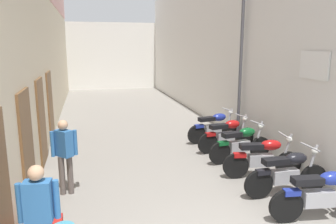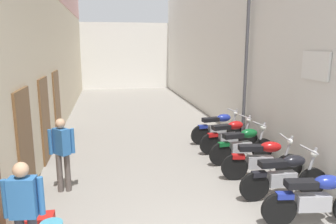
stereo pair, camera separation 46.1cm
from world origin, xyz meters
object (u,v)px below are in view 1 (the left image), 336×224
motorcycle_second (287,172)px  pedestrian_mid_alley (65,151)px  motorcycle_third (263,157)px  motorcycle_fifth (227,134)px  pedestrian_by_doorway (39,214)px  street_lamp (239,53)px  motorcycle_sixth (214,126)px  motorcycle_nearest (322,194)px  motorcycle_fourth (241,143)px

motorcycle_second → pedestrian_mid_alley: bearing=165.0°
motorcycle_second → motorcycle_third: 0.95m
motorcycle_second → pedestrian_mid_alley: pedestrian_mid_alley is taller
motorcycle_fifth → pedestrian_mid_alley: (-4.36, -1.76, 0.42)m
pedestrian_by_doorway → street_lamp: street_lamp is taller
motorcycle_third → motorcycle_sixth: size_ratio=1.00×
motorcycle_nearest → street_lamp: size_ratio=0.39×
motorcycle_second → pedestrian_by_doorway: bearing=-163.7°
motorcycle_sixth → motorcycle_second: bearing=-90.0°
motorcycle_fourth → street_lamp: bearing=68.7°
motorcycle_fourth → pedestrian_by_doorway: 5.66m
motorcycle_nearest → motorcycle_third: 1.95m
motorcycle_fourth → motorcycle_second: bearing=-90.0°
motorcycle_sixth → motorcycle_third: bearing=-90.0°
pedestrian_by_doorway → motorcycle_third: bearing=26.6°
motorcycle_sixth → pedestrian_mid_alley: (-4.36, -2.72, 0.42)m
motorcycle_nearest → motorcycle_fifth: size_ratio=1.00×
motorcycle_second → pedestrian_by_doorway: size_ratio=1.18×
motorcycle_fourth → motorcycle_sixth: (-0.00, 1.84, 0.00)m
motorcycle_second → motorcycle_fifth: 2.94m
motorcycle_fourth → pedestrian_mid_alley: bearing=-168.6°
motorcycle_third → pedestrian_by_doorway: pedestrian_by_doorway is taller
motorcycle_nearest → pedestrian_mid_alley: (-4.36, 2.17, 0.42)m
motorcycle_fourth → motorcycle_fifth: (-0.00, 0.89, 0.00)m
motorcycle_sixth → street_lamp: street_lamp is taller
motorcycle_fifth → motorcycle_nearest: bearing=-90.0°
motorcycle_third → pedestrian_mid_alley: 4.39m
motorcycle_nearest → pedestrian_by_doorway: 4.56m
street_lamp → motorcycle_sixth: bearing=176.1°
motorcycle_sixth → pedestrian_mid_alley: 5.16m
pedestrian_by_doorway → motorcycle_fifth: bearing=43.2°
motorcycle_sixth → motorcycle_nearest: bearing=-90.0°
pedestrian_mid_alley → motorcycle_second: bearing=-15.0°
pedestrian_by_doorway → street_lamp: (5.23, 5.16, 1.86)m
motorcycle_fourth → pedestrian_mid_alley: pedestrian_mid_alley is taller
motorcycle_third → pedestrian_by_doorway: 5.08m
street_lamp → motorcycle_third: bearing=-103.6°
motorcycle_third → street_lamp: bearing=76.4°
motorcycle_nearest → motorcycle_sixth: 4.89m
pedestrian_by_doorway → motorcycle_fourth: bearing=36.7°
motorcycle_fifth → street_lamp: street_lamp is taller
pedestrian_by_doorway → motorcycle_second: bearing=16.3°
motorcycle_fourth → motorcycle_sixth: bearing=90.0°
motorcycle_nearest → motorcycle_second: size_ratio=1.00×
motorcycle_nearest → motorcycle_fourth: bearing=90.0°
motorcycle_sixth → pedestrian_by_doorway: 6.92m
pedestrian_mid_alley → street_lamp: 6.02m
motorcycle_fifth → street_lamp: (0.70, 0.91, 2.28)m
motorcycle_third → pedestrian_mid_alley: (-4.36, 0.22, 0.42)m
motorcycle_second → motorcycle_fourth: same height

